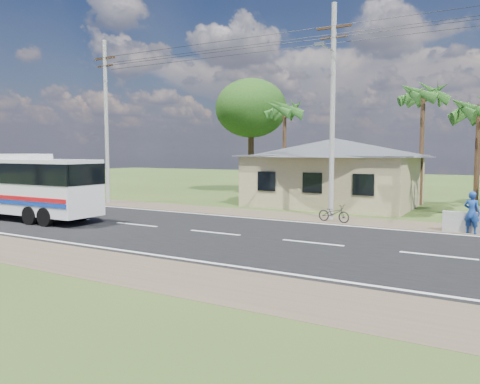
# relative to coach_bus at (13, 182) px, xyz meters

# --- Properties ---
(ground) EXTENTS (120.00, 120.00, 0.00)m
(ground) POSITION_rel_coach_bus_xyz_m (11.70, 1.49, -1.95)
(ground) COLOR #2C4719
(ground) RESTS_ON ground
(road) EXTENTS (120.00, 16.00, 0.03)m
(road) POSITION_rel_coach_bus_xyz_m (11.70, 1.49, -1.94)
(road) COLOR black
(road) RESTS_ON ground
(house) EXTENTS (12.40, 10.00, 5.00)m
(house) POSITION_rel_coach_bus_xyz_m (12.70, 14.49, 0.69)
(house) COLOR tan
(house) RESTS_ON ground
(utility_poles) EXTENTS (32.80, 2.22, 11.00)m
(utility_poles) POSITION_rel_coach_bus_xyz_m (14.37, 7.98, 3.81)
(utility_poles) COLOR #9E9E99
(utility_poles) RESTS_ON ground
(palm_near) EXTENTS (2.80, 2.80, 6.70)m
(palm_near) POSITION_rel_coach_bus_xyz_m (21.20, 12.49, 3.76)
(palm_near) COLOR #47301E
(palm_near) RESTS_ON ground
(palm_mid) EXTENTS (2.80, 2.80, 8.20)m
(palm_mid) POSITION_rel_coach_bus_xyz_m (17.70, 16.99, 5.20)
(palm_mid) COLOR #47301E
(palm_mid) RESTS_ON ground
(palm_far) EXTENTS (2.80, 2.80, 7.70)m
(palm_far) POSITION_rel_coach_bus_xyz_m (7.70, 17.49, 4.72)
(palm_far) COLOR #47301E
(palm_far) RESTS_ON ground
(tree_behind_house) EXTENTS (6.00, 6.00, 9.61)m
(tree_behind_house) POSITION_rel_coach_bus_xyz_m (3.70, 19.49, 5.16)
(tree_behind_house) COLOR #47301E
(tree_behind_house) RESTS_ON ground
(coach_bus) EXTENTS (11.03, 2.48, 3.42)m
(coach_bus) POSITION_rel_coach_bus_xyz_m (0.00, 0.00, 0.00)
(coach_bus) COLOR silver
(coach_bus) RESTS_ON ground
(motorcycle) EXTENTS (1.79, 0.90, 0.90)m
(motorcycle) POSITION_rel_coach_bus_xyz_m (15.14, 7.18, -1.50)
(motorcycle) COLOR black
(motorcycle) RESTS_ON ground
(person) EXTENTS (0.78, 0.64, 1.86)m
(person) POSITION_rel_coach_bus_xyz_m (21.37, 6.86, -1.03)
(person) COLOR navy
(person) RESTS_ON ground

